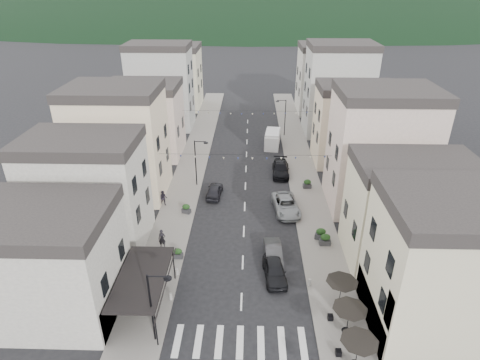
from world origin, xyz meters
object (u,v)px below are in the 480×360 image
object	(u,v)px
parked_car_a	(275,270)
parked_car_e	(214,191)
pedestrian_a	(162,239)
parked_car_c	(286,205)
pedestrian_b	(163,198)
parked_car_b	(273,253)
parked_car_d	(281,169)
delivery_van	(272,139)

from	to	relation	value
parked_car_a	parked_car_e	bearing A→B (deg)	108.57
parked_car_a	pedestrian_a	size ratio (longest dim) A/B	2.33
parked_car_c	pedestrian_a	distance (m)	14.28
parked_car_c	pedestrian_b	size ratio (longest dim) A/B	3.08
pedestrian_a	pedestrian_b	xyz separation A→B (m)	(-1.44, 7.86, -0.04)
pedestrian_a	pedestrian_b	world-z (taller)	pedestrian_a
parked_car_c	parked_car_e	world-z (taller)	parked_car_c
parked_car_a	parked_car_c	world-z (taller)	parked_car_c
parked_car_b	parked_car_d	xyz separation A→B (m)	(1.80, 18.05, 0.06)
parked_car_c	parked_car_a	bearing A→B (deg)	-106.10
parked_car_a	delivery_van	world-z (taller)	delivery_van
parked_car_a	parked_car_e	xyz separation A→B (m)	(-6.45, 14.37, -0.06)
pedestrian_a	delivery_van	bearing A→B (deg)	67.16
parked_car_b	parked_car_e	bearing A→B (deg)	115.40
parked_car_b	parked_car_d	world-z (taller)	parked_car_d
pedestrian_a	parked_car_c	bearing A→B (deg)	31.10
parked_car_d	delivery_van	distance (m)	9.89
parked_car_e	pedestrian_b	world-z (taller)	pedestrian_b
pedestrian_a	parked_car_a	bearing A→B (deg)	-19.40
parked_car_c	parked_car_e	xyz separation A→B (m)	(-8.25, 3.28, -0.08)
parked_car_a	pedestrian_a	distance (m)	11.27
delivery_van	parked_car_d	bearing A→B (deg)	-79.61
parked_car_c	parked_car_e	size ratio (longest dim) A/B	1.36
parked_car_a	pedestrian_b	bearing A→B (deg)	129.91
parked_car_c	parked_car_e	distance (m)	8.87
parked_car_e	pedestrian_a	world-z (taller)	pedestrian_a
delivery_van	parked_car_e	bearing A→B (deg)	-108.83
parked_car_e	pedestrian_b	distance (m)	6.13
parked_car_c	parked_car_d	size ratio (longest dim) A/B	1.07
parked_car_a	parked_car_e	distance (m)	15.75
delivery_van	pedestrian_b	size ratio (longest dim) A/B	2.98
parked_car_c	pedestrian_b	bearing A→B (deg)	170.20
delivery_van	pedestrian_a	distance (m)	28.91
parked_car_d	delivery_van	world-z (taller)	delivery_van
pedestrian_b	parked_car_e	bearing A→B (deg)	22.46
parked_car_b	pedestrian_a	world-z (taller)	pedestrian_a
parked_car_a	parked_car_c	distance (m)	11.23
pedestrian_a	parked_car_d	bearing A→B (deg)	54.32
parked_car_b	pedestrian_b	distance (m)	15.20
delivery_van	parked_car_b	bearing A→B (deg)	-85.81
parked_car_b	parked_car_c	bearing A→B (deg)	75.17
parked_car_b	delivery_van	bearing A→B (deg)	84.64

